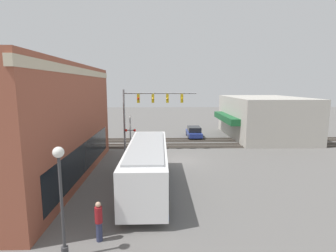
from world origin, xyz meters
TOP-DOWN VIEW (x-y plane):
  - ground_plane at (0.00, 0.00)m, footprint 120.00×120.00m
  - brick_building at (-4.52, 11.86)m, footprint 17.50×8.80m
  - shop_building at (11.27, -12.00)m, footprint 13.75×10.30m
  - city_bus at (-6.57, 2.80)m, footprint 10.82×2.59m
  - traffic_signal_gantry at (3.87, 3.20)m, footprint 0.42×7.68m
  - crossing_signal at (3.51, 5.06)m, footprint 1.41×1.18m
  - streetlamp at (-13.74, 5.80)m, footprint 0.44×0.44m
  - rail_track_near at (6.00, 0.00)m, footprint 2.60×60.00m
  - rail_track_far at (9.20, 0.00)m, footprint 2.60×60.00m
  - parked_car_blue at (11.01, -2.60)m, footprint 4.32×1.82m
  - pedestrian_by_lamp at (-12.57, 4.68)m, footprint 0.34×0.34m

SIDE VIEW (x-z plane):
  - ground_plane at x=0.00m, z-range 0.00..0.00m
  - rail_track_near at x=6.00m, z-range -0.05..0.10m
  - rail_track_far at x=9.20m, z-range -0.05..0.10m
  - parked_car_blue at x=11.01m, z-range -0.06..1.41m
  - pedestrian_by_lamp at x=-12.57m, z-range 0.03..1.89m
  - city_bus at x=-6.57m, z-range 0.16..3.26m
  - crossing_signal at x=3.51m, z-range 0.39..4.20m
  - shop_building at x=11.27m, z-range 0.00..5.40m
  - streetlamp at x=-13.74m, z-range 0.46..5.11m
  - brick_building at x=-4.52m, z-range 0.00..8.47m
  - traffic_signal_gantry at x=3.87m, z-range 1.68..8.22m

